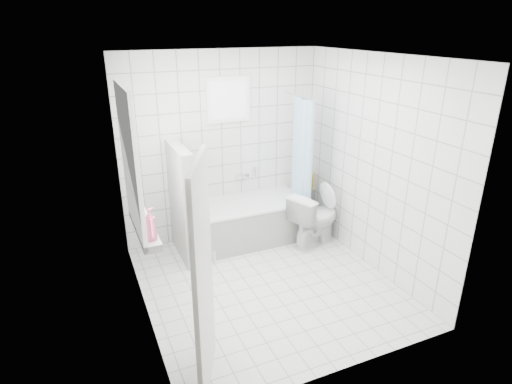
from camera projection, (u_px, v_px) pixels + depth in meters
name	position (u px, v px, depth m)	size (l,w,h in m)	color
ground	(267.00, 284.00, 5.10)	(3.00, 3.00, 0.00)	white
ceiling	(269.00, 56.00, 4.14)	(3.00, 3.00, 0.00)	white
wall_back	(222.00, 147.00, 5.90)	(2.80, 0.02, 2.60)	white
wall_front	(349.00, 242.00, 3.34)	(2.80, 0.02, 2.60)	white
wall_left	(136.00, 202.00, 4.10)	(0.02, 3.00, 2.60)	white
wall_right	(373.00, 166.00, 5.14)	(0.02, 3.00, 2.60)	white
window_left	(133.00, 163.00, 4.26)	(0.01, 0.90, 1.40)	white
window_back	(229.00, 100.00, 5.66)	(0.50, 0.01, 0.50)	white
window_sill	(144.00, 228.00, 4.55)	(0.18, 1.02, 0.08)	white
door	(203.00, 281.00, 3.38)	(0.04, 0.80, 2.00)	silver
bathtub	(245.00, 222.00, 6.02)	(1.66, 0.77, 0.58)	white
partition_wall	(182.00, 203.00, 5.47)	(0.15, 0.85, 1.50)	white
tiled_ledge	(303.00, 204.00, 6.64)	(0.40, 0.24, 0.55)	white
toilet	(315.00, 218.00, 5.89)	(0.43, 0.76, 0.78)	white
curtain_rod	(298.00, 96.00, 5.65)	(0.02, 0.02, 0.80)	silver
shower_curtain	(301.00, 163.00, 5.87)	(0.14, 0.48, 1.78)	#49A3D6
tub_faucet	(242.00, 176.00, 6.14)	(0.18, 0.06, 0.06)	silver
sill_bottles	(148.00, 221.00, 4.29)	(0.17, 0.78, 0.33)	#CC66C4
ledge_bottles	(306.00, 182.00, 6.45)	(0.17, 0.17, 0.24)	red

